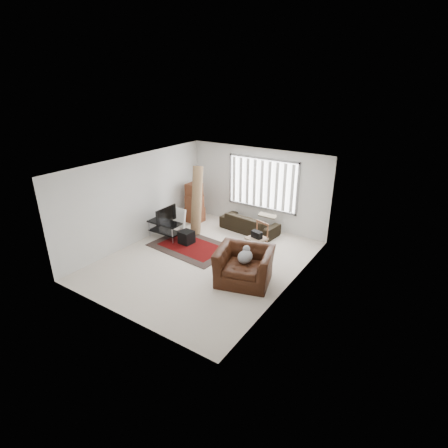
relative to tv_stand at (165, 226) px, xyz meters
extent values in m
plane|color=beige|center=(1.95, -0.52, -0.39)|extent=(6.00, 6.00, 0.00)
cube|color=white|center=(1.95, -0.52, 2.31)|extent=(5.00, 6.00, 0.02)
cube|color=silver|center=(1.95, 2.48, 0.96)|extent=(5.00, 0.02, 2.70)
cube|color=silver|center=(1.95, -3.52, 0.96)|extent=(5.00, 0.02, 2.70)
cube|color=silver|center=(-0.55, -0.52, 0.96)|extent=(0.02, 6.00, 2.70)
cube|color=silver|center=(4.45, -0.52, 0.96)|extent=(0.02, 6.00, 2.70)
cube|color=white|center=(2.15, 2.46, 1.16)|extent=(2.40, 0.01, 1.60)
cube|color=gray|center=(2.15, 2.44, 1.16)|extent=(2.52, 0.06, 1.72)
cube|color=white|center=(2.15, 2.40, 1.16)|extent=(2.40, 0.02, 1.55)
cube|color=black|center=(1.12, -0.07, -0.38)|extent=(2.54, 1.80, 0.02)
cube|color=#4F0707|center=(1.12, -0.07, -0.37)|extent=(1.99, 1.26, 0.00)
cube|color=black|center=(0.00, 0.00, 0.13)|extent=(1.09, 0.49, 0.04)
cube|color=black|center=(0.00, 0.00, -0.18)|extent=(1.05, 0.46, 0.03)
cylinder|color=#B2B2B7|center=(-0.49, -0.21, -0.12)|extent=(0.03, 0.03, 0.54)
cylinder|color=#B2B2B7|center=(0.49, -0.21, -0.12)|extent=(0.03, 0.03, 0.54)
cylinder|color=#B2B2B7|center=(-0.49, 0.21, -0.12)|extent=(0.03, 0.03, 0.54)
cylinder|color=#B2B2B7|center=(0.49, 0.21, -0.12)|extent=(0.03, 0.03, 0.54)
imported|color=black|center=(0.00, 0.00, 0.40)|extent=(0.11, 0.88, 0.51)
cube|color=black|center=(0.84, 0.04, -0.18)|extent=(0.42, 0.42, 0.39)
cube|color=brown|center=(-0.06, 1.63, -0.14)|extent=(0.57, 0.52, 0.51)
cube|color=brown|center=(-0.04, 1.60, 0.35)|extent=(0.52, 0.47, 0.46)
cube|color=brown|center=(-0.08, 1.65, 0.79)|extent=(0.47, 0.47, 0.41)
cube|color=silver|center=(-0.20, 0.93, -0.06)|extent=(0.53, 0.22, 0.67)
cylinder|color=brown|center=(0.59, 0.93, 0.71)|extent=(0.50, 0.77, 2.21)
imported|color=black|center=(1.99, 1.93, -0.01)|extent=(2.06, 1.06, 0.76)
cube|color=#997D64|center=(2.95, 0.66, 0.07)|extent=(0.62, 0.62, 0.06)
cylinder|color=brown|center=(2.69, 0.51, -0.16)|extent=(0.04, 0.04, 0.47)
cylinder|color=brown|center=(3.09, 0.40, -0.16)|extent=(0.04, 0.04, 0.47)
cylinder|color=brown|center=(2.80, 0.92, -0.16)|extent=(0.04, 0.04, 0.47)
cylinder|color=brown|center=(3.21, 0.80, -0.16)|extent=(0.04, 0.04, 0.47)
cube|color=brown|center=(3.01, 0.87, 0.51)|extent=(0.47, 0.17, 0.06)
cube|color=brown|center=(2.80, 0.93, 0.31)|extent=(0.05, 0.05, 0.47)
cube|color=brown|center=(3.21, 0.81, 0.31)|extent=(0.05, 0.05, 0.47)
cube|color=black|center=(2.95, 0.66, 0.20)|extent=(0.35, 0.26, 0.20)
imported|color=#34170A|center=(3.42, -0.86, 0.11)|extent=(1.64, 1.52, 1.01)
ellipsoid|color=#59595B|center=(3.42, -0.86, 0.26)|extent=(0.37, 0.42, 0.25)
sphere|color=#59595B|center=(3.37, -0.68, 0.41)|extent=(0.19, 0.19, 0.19)
camera|label=1|loc=(7.18, -7.48, 4.34)|focal=28.00mm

